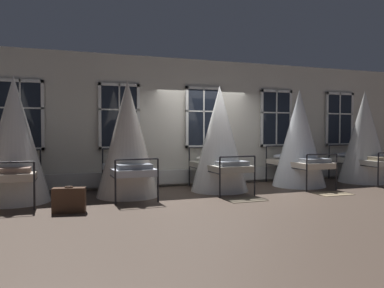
{
  "coord_description": "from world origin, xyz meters",
  "views": [
    {
      "loc": [
        -3.66,
        -8.39,
        1.44
      ],
      "look_at": [
        -0.7,
        -0.08,
        1.13
      ],
      "focal_mm": 35.32,
      "sensor_mm": 36.0,
      "label": 1
    }
  ],
  "objects_px": {
    "cot_first": "(14,141)",
    "cot_second": "(128,140)",
    "cot_fourth": "(299,139)",
    "suitcase_dark": "(69,200)",
    "cot_third": "(220,140)",
    "cot_fifth": "(364,138)"
  },
  "relations": [
    {
      "from": "cot_first",
      "to": "cot_second",
      "type": "xyz_separation_m",
      "value": [
        2.27,
        -0.04,
        0.0
      ]
    },
    {
      "from": "cot_first",
      "to": "cot_second",
      "type": "height_order",
      "value": "cot_second"
    },
    {
      "from": "cot_first",
      "to": "cot_third",
      "type": "bearing_deg",
      "value": -89.05
    },
    {
      "from": "cot_third",
      "to": "cot_fifth",
      "type": "height_order",
      "value": "cot_fifth"
    },
    {
      "from": "cot_first",
      "to": "cot_third",
      "type": "relative_size",
      "value": 1.01
    },
    {
      "from": "cot_first",
      "to": "cot_fourth",
      "type": "distance_m",
      "value": 6.76
    },
    {
      "from": "cot_second",
      "to": "cot_fourth",
      "type": "bearing_deg",
      "value": -90.39
    },
    {
      "from": "suitcase_dark",
      "to": "cot_second",
      "type": "bearing_deg",
      "value": 57.96
    },
    {
      "from": "cot_third",
      "to": "suitcase_dark",
      "type": "relative_size",
      "value": 4.28
    },
    {
      "from": "cot_first",
      "to": "cot_second",
      "type": "relative_size",
      "value": 1.0
    },
    {
      "from": "cot_second",
      "to": "cot_third",
      "type": "bearing_deg",
      "value": -90.54
    },
    {
      "from": "cot_second",
      "to": "cot_fourth",
      "type": "relative_size",
      "value": 1.02
    },
    {
      "from": "cot_first",
      "to": "cot_third",
      "type": "distance_m",
      "value": 4.48
    },
    {
      "from": "cot_third",
      "to": "cot_second",
      "type": "bearing_deg",
      "value": 89.21
    },
    {
      "from": "cot_third",
      "to": "suitcase_dark",
      "type": "bearing_deg",
      "value": 110.03
    },
    {
      "from": "cot_third",
      "to": "cot_fifth",
      "type": "relative_size",
      "value": 0.99
    },
    {
      "from": "cot_fourth",
      "to": "cot_fifth",
      "type": "xyz_separation_m",
      "value": [
        2.15,
        -0.01,
        0.02
      ]
    },
    {
      "from": "cot_second",
      "to": "cot_fourth",
      "type": "height_order",
      "value": "cot_second"
    },
    {
      "from": "cot_fifth",
      "to": "suitcase_dark",
      "type": "xyz_separation_m",
      "value": [
        -7.91,
        -1.4,
        -1.01
      ]
    },
    {
      "from": "cot_second",
      "to": "suitcase_dark",
      "type": "height_order",
      "value": "cot_second"
    },
    {
      "from": "cot_first",
      "to": "cot_third",
      "type": "xyz_separation_m",
      "value": [
        4.48,
        -0.01,
        -0.01
      ]
    },
    {
      "from": "suitcase_dark",
      "to": "cot_third",
      "type": "bearing_deg",
      "value": 32.86
    }
  ]
}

